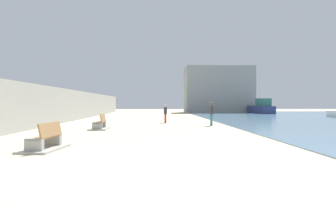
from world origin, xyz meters
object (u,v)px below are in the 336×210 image
object	(u,v)px
person_standing	(165,112)
bench_near	(45,143)
person_walking	(211,112)
boat_distant	(261,108)
bench_far	(100,126)

from	to	relation	value
person_standing	bench_near	bearing A→B (deg)	-108.41
person_walking	person_standing	xyz separation A→B (m)	(-3.28, 3.16, -0.12)
bench_near	person_walking	size ratio (longest dim) A/B	1.27
person_walking	boat_distant	world-z (taller)	boat_distant
person_walking	boat_distant	distance (m)	28.89
person_standing	boat_distant	size ratio (longest dim) A/B	0.20
person_standing	boat_distant	xyz separation A→B (m)	(16.18, 22.69, 0.04)
bench_far	person_walking	world-z (taller)	person_walking
person_walking	boat_distant	size ratio (longest dim) A/B	0.22
bench_near	person_standing	world-z (taller)	person_standing
person_walking	boat_distant	xyz separation A→B (m)	(12.90, 25.85, -0.08)
person_walking	person_standing	distance (m)	4.56
person_standing	boat_distant	distance (m)	27.87
bench_far	person_walking	distance (m)	8.11
bench_far	person_walking	xyz separation A→B (m)	(7.66, 2.57, 0.78)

